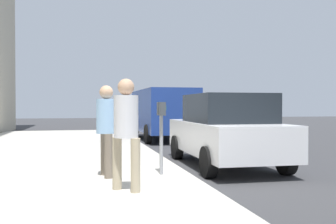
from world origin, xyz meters
TOP-DOWN VIEW (x-y plane):
  - ground_plane at (0.00, 0.00)m, footprint 80.00×80.00m
  - sidewalk_slab at (0.00, 3.00)m, footprint 28.00×6.00m
  - parking_meter at (-0.30, 0.58)m, footprint 0.36×0.12m
  - pedestrian_at_meter at (-0.30, 1.64)m, footprint 0.52×0.38m
  - pedestrian_bystander at (-1.60, 1.41)m, footprint 0.43×0.41m
  - parked_sedan_near at (1.25, -1.35)m, footprint 4.43×2.02m
  - parked_van_far at (8.86, -1.35)m, footprint 5.22×2.17m

SIDE VIEW (x-z plane):
  - ground_plane at x=0.00m, z-range 0.00..0.00m
  - sidewalk_slab at x=0.00m, z-range 0.00..0.15m
  - parked_sedan_near at x=1.25m, z-range 0.01..1.78m
  - pedestrian_at_meter at x=-0.30m, z-range 0.30..2.02m
  - parking_meter at x=-0.30m, z-range 0.46..1.87m
  - pedestrian_bystander at x=-1.60m, z-range 0.31..2.07m
  - parked_van_far at x=8.86m, z-range 0.17..2.35m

